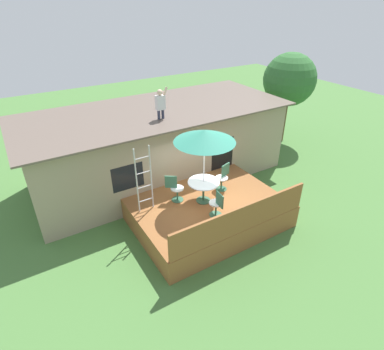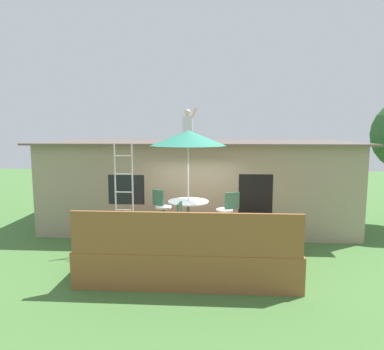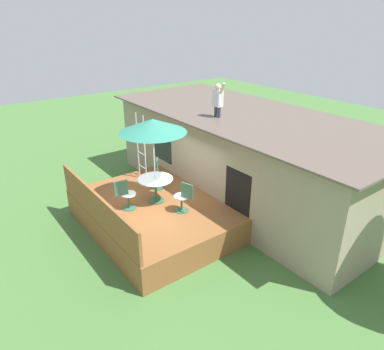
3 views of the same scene
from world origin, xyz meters
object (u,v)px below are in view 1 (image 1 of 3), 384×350
Objects in this scene: patio_chair_near at (217,204)px; step_ladder at (144,180)px; patio_chair_left at (175,188)px; backyard_tree at (290,80)px; patio_chair_right at (223,177)px; person_figure at (160,102)px; patio_table at (204,186)px; patio_umbrella at (205,136)px.

step_ladder is at bearing 55.20° from patio_chair_near.
backyard_tree is (8.02, 2.98, 1.92)m from patio_chair_left.
step_ladder is 2.90m from patio_chair_right.
patio_chair_near is at bearing -30.59° from patio_chair_left.
person_figure reaches higher than step_ladder.
step_ladder is at bearing -22.03° from patio_chair_right.
patio_chair_right is (1.78, -0.24, 0.00)m from patio_chair_left.
patio_chair_near is at bearing -41.26° from step_ladder.
person_figure reaches higher than patio_chair_right.
step_ladder is 9.61m from backyard_tree.
patio_table is 8.25m from backyard_tree.
patio_chair_near is at bearing -88.52° from person_figure.
patio_umbrella is at bearing -17.52° from step_ladder.
backyard_tree is at bearing 18.05° from step_ladder.
patio_umbrella is 2.11m from patio_chair_left.
patio_table is 3.32m from person_figure.
patio_chair_right is at bearing -152.65° from backyard_tree.
step_ladder is 1.98× the size of person_figure.
person_figure is at bearing 108.50° from patio_chair_left.
patio_table is at bearing 0.00° from patio_chair_near.
patio_umbrella is 2.76× the size of patio_chair_left.
patio_chair_right and patio_chair_near have the same top height.
patio_umbrella is 2.16m from patio_chair_right.
step_ladder is 0.49× the size of backyard_tree.
patio_chair_left is 1.61m from patio_chair_near.
patio_chair_left is at bearing -106.39° from person_figure.
backyard_tree is at bearing -169.12° from patio_chair_right.
patio_chair_left is at bearing 30.98° from patio_chair_near.
backyard_tree reaches higher than patio_umbrella.
patio_umbrella is at bearing 0.00° from patio_chair_left.
step_ladder reaches higher than patio_chair_left.
patio_table is 0.47× the size of step_ladder.
person_figure is 1.21× the size of patio_chair_right.
person_figure is 1.21× the size of patio_chair_near.
backyard_tree is at bearing 25.94° from patio_table.
backyard_tree reaches higher than patio_chair_left.
person_figure reaches higher than patio_chair_left.
patio_chair_right is (1.01, 0.30, -1.89)m from patio_umbrella.
patio_umbrella is at bearing 0.00° from patio_chair_near.
backyard_tree is (7.25, 3.52, 0.03)m from patio_umbrella.
patio_umbrella is at bearing 0.00° from patio_chair_right.
patio_umbrella is 2.11m from patio_chair_near.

